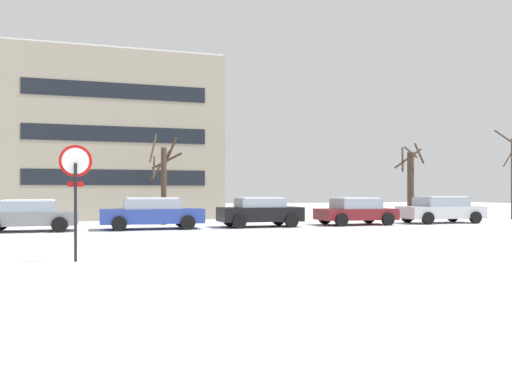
% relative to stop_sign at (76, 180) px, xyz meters
% --- Properties ---
extents(ground_plane, '(120.00, 120.00, 0.00)m').
position_rel_stop_sign_xyz_m(ground_plane, '(0.62, 1.76, -1.95)').
color(ground_plane, white).
extents(road_surface, '(80.00, 8.99, 0.00)m').
position_rel_stop_sign_xyz_m(road_surface, '(0.62, 5.25, -1.94)').
color(road_surface, silver).
rests_on(road_surface, ground).
extents(stop_sign, '(0.76, 0.19, 2.77)m').
position_rel_stop_sign_xyz_m(stop_sign, '(0.00, 0.00, 0.00)').
color(stop_sign, black).
rests_on(stop_sign, ground).
extents(parked_car_gray, '(3.88, 2.14, 1.34)m').
position_rel_stop_sign_xyz_m(parked_car_gray, '(-2.19, 10.69, -1.25)').
color(parked_car_gray, slate).
rests_on(parked_car_gray, ground).
extents(parked_car_blue, '(4.49, 2.02, 1.41)m').
position_rel_stop_sign_xyz_m(parked_car_blue, '(2.88, 10.58, -1.22)').
color(parked_car_blue, '#283D93').
rests_on(parked_car_blue, ground).
extents(parked_car_black, '(3.90, 2.07, 1.41)m').
position_rel_stop_sign_xyz_m(parked_car_black, '(7.96, 10.64, -1.22)').
color(parked_car_black, black).
rests_on(parked_car_black, ground).
extents(parked_car_maroon, '(3.90, 2.15, 1.38)m').
position_rel_stop_sign_xyz_m(parked_car_maroon, '(13.04, 10.63, -1.24)').
color(parked_car_maroon, maroon).
rests_on(parked_car_maroon, ground).
extents(parked_car_silver, '(4.48, 2.09, 1.44)m').
position_rel_stop_sign_xyz_m(parked_car_silver, '(18.11, 10.66, -1.21)').
color(parked_car_silver, silver).
rests_on(parked_car_silver, ground).
extents(tree_far_right, '(1.80, 1.91, 4.50)m').
position_rel_stop_sign_xyz_m(tree_far_right, '(18.37, 13.84, 0.28)').
color(tree_far_right, '#423326').
rests_on(tree_far_right, ground).
extents(tree_far_left, '(1.82, 1.52, 4.68)m').
position_rel_stop_sign_xyz_m(tree_far_left, '(3.79, 13.78, 0.37)').
color(tree_far_left, '#423326').
rests_on(tree_far_left, ground).
extents(building_far_left, '(12.83, 9.55, 10.11)m').
position_rel_stop_sign_xyz_m(building_far_left, '(1.69, 22.81, 3.11)').
color(building_far_left, '#9E937F').
rests_on(building_far_left, ground).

